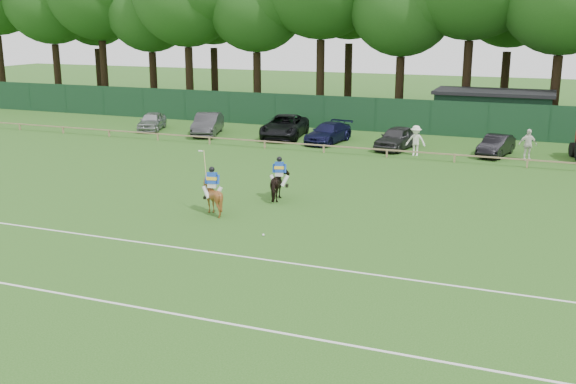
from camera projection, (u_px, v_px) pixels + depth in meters
The scene contains 19 objects.
ground at pixel (245, 247), 24.65m from camera, with size 160.00×160.00×0.00m, color #1E4C14.
horse_dark at pixel (279, 185), 30.85m from camera, with size 0.77×1.69×1.43m, color black.
horse_chestnut at pixel (213, 197), 28.65m from camera, with size 1.18×1.33×1.47m, color brown.
sedan_silver at pixel (152, 121), 50.28m from camera, with size 1.58×3.92×1.34m, color #9EA0A3.
sedan_grey at pixel (208, 124), 48.23m from camera, with size 1.62×4.66×1.53m, color #2F3032.
suv_black at pixel (284, 126), 47.09m from camera, with size 2.58×5.60×1.56m, color black.
sedan_navy at pixel (328, 133), 45.14m from camera, with size 1.85×4.54×1.32m, color #101235.
hatch_grey at pixel (397, 138), 42.91m from camera, with size 1.70×4.23×1.44m, color #2F2E31.
estate_black at pixel (496, 145), 40.84m from camera, with size 1.33×3.83×1.26m, color black.
spectator_left at pixel (416, 141), 40.80m from camera, with size 1.19×0.68×1.84m, color white.
spectator_mid at pixel (528, 145), 39.42m from camera, with size 1.09×0.46×1.87m, color silver.
rider_dark at pixel (279, 170), 30.67m from camera, with size 0.93×0.49×1.41m.
rider_chestnut at pixel (212, 181), 28.47m from camera, with size 0.96×0.52×2.05m.
polo_ball at pixel (263, 235), 25.86m from camera, with size 0.09×0.09×0.09m, color silver.
pitch_lines at pixel (199, 280), 21.50m from camera, with size 60.00×5.10×0.01m.
pitch_rail at pixel (371, 149), 40.76m from camera, with size 62.10×0.10×0.50m.
perimeter_fence at pixel (403, 116), 48.67m from camera, with size 92.08×0.08×2.50m.
utility_shed at pixel (493, 111), 49.18m from camera, with size 8.40×4.40×3.04m.
tree_row at pixel (447, 120), 55.48m from camera, with size 96.00×12.00×21.00m, color #26561C, non-canonical shape.
Camera 1 is at (10.00, -21.18, 8.12)m, focal length 42.00 mm.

